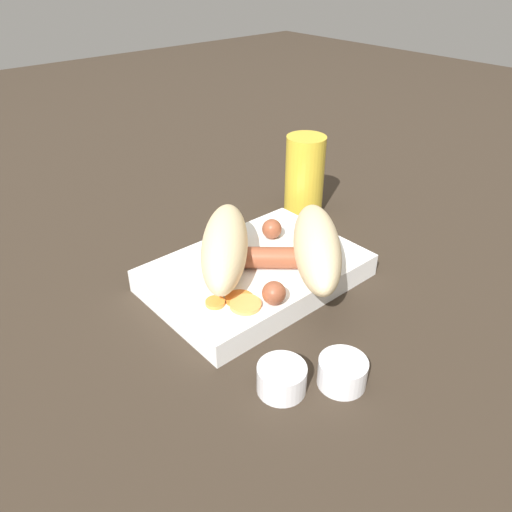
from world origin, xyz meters
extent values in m
plane|color=#33281E|center=(0.00, 0.00, 0.00)|extent=(3.00, 3.00, 0.00)
cube|color=white|center=(0.00, 0.00, 0.01)|extent=(0.26, 0.18, 0.03)
ellipsoid|color=beige|center=(0.04, -0.01, 0.06)|extent=(0.16, 0.17, 0.06)
ellipsoid|color=beige|center=(-0.04, 0.06, 0.06)|extent=(0.16, 0.17, 0.06)
cylinder|color=brown|center=(-0.01, 0.02, 0.04)|extent=(0.12, 0.11, 0.03)
sphere|color=brown|center=(0.04, 0.07, 0.04)|extent=(0.03, 0.03, 0.03)
sphere|color=brown|center=(-0.06, -0.03, 0.04)|extent=(0.03, 0.03, 0.03)
cylinder|color=#F99E4C|center=(0.06, 0.06, 0.03)|extent=(0.03, 0.03, 0.00)
cylinder|color=#F99E4C|center=(0.07, 0.06, 0.03)|extent=(0.04, 0.04, 0.00)
cylinder|color=orange|center=(0.09, 0.03, 0.03)|extent=(0.03, 0.03, 0.00)
cylinder|color=orange|center=(0.06, 0.04, 0.03)|extent=(0.04, 0.04, 0.00)
cylinder|color=white|center=(0.10, 0.15, 0.01)|extent=(0.05, 0.05, 0.03)
cylinder|color=#4C662D|center=(0.10, 0.15, 0.01)|extent=(0.04, 0.04, 0.01)
cylinder|color=white|center=(0.05, 0.18, 0.01)|extent=(0.05, 0.05, 0.03)
cylinder|color=white|center=(0.05, 0.18, 0.01)|extent=(0.04, 0.04, 0.01)
cylinder|color=gold|center=(-0.19, -0.10, 0.06)|extent=(0.06, 0.06, 0.12)
camera|label=1|loc=(0.34, 0.39, 0.36)|focal=35.00mm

